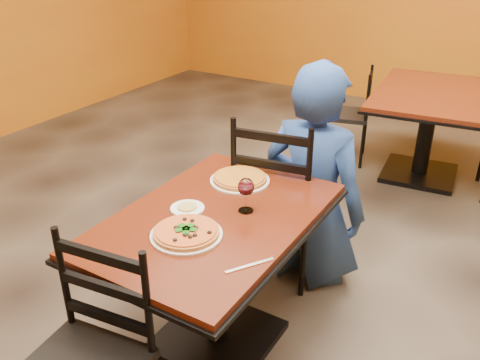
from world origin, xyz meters
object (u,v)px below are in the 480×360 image
Objects in this scene: diner at (315,174)px; pizza_main at (186,232)px; wine_glass at (246,194)px; plate_far at (240,180)px; plate_main at (186,235)px; chair_second_left at (346,115)px; chair_main_far at (281,194)px; table_second at (429,114)px; table_main at (215,251)px; side_plate at (187,208)px; pizza_far at (240,178)px.

pizza_main is (-0.15, -1.02, 0.11)m from diner.
plate_far is at bearing 126.53° from wine_glass.
diner is 1.03m from plate_main.
chair_second_left is at bearing 99.24° from wine_glass.
plate_far is at bearing 65.95° from diner.
plate_main is 1.72× the size of wine_glass.
chair_main_far is 1.84m from chair_second_left.
table_second is at bearing 77.49° from plate_far.
side_plate is (-0.14, -0.02, 0.20)m from table_main.
chair_main_far reaches higher than chair_second_left.
plate_main is (0.02, -0.94, 0.24)m from chair_main_far.
plate_far is (-0.08, 0.36, 0.20)m from table_main.
side_plate is at bearing -98.48° from plate_far.
chair_second_left is 2.99× the size of pizza_main.
diner is 4.27× the size of plate_far.
table_main is 0.42m from plate_far.
wine_glass is at bearing 71.19° from pizza_main.
plate_main is at bearing -108.81° from wine_glass.
table_second is at bearing 81.52° from pizza_main.
chair_second_left reaches higher than plate_main.
wine_glass is at bearing 88.91° from diner.
side_plate is at bearing -151.39° from wine_glass.
chair_second_left is at bearing 95.57° from pizza_far.
table_second is at bearing 77.49° from pizza_far.
plate_far is at bearing 97.66° from plate_main.
chair_main_far reaches higher than table_second.
chair_main_far is at bearing 91.26° from pizza_main.
table_main is 0.28m from plate_main.
diner reaches higher than pizza_main.
plate_far is 0.02m from pizza_far.
pizza_main is (-0.41, -2.76, 0.21)m from table_second.
pizza_far is (-0.06, -0.37, 0.25)m from chair_main_far.
pizza_far is at bearing 102.96° from table_main.
chair_main_far is 0.45m from plate_far.
chair_second_left reaches higher than plate_far.
chair_main_far is at bearing -6.81° from chair_second_left.
pizza_main reaches higher than table_main.
wine_glass is (0.24, 0.13, 0.08)m from side_plate.
diner reaches higher than side_plate.
chair_second_left is 2.79m from plate_main.
pizza_far is at bearing 126.53° from wine_glass.
wine_glass is at bearing 47.93° from table_main.
table_second is 4.95× the size of pizza_main.
pizza_far is (-0.08, 0.56, 0.02)m from plate_main.
chair_main_far is 3.34× the size of plate_main.
diner is 0.89m from side_plate.
diner is at bearing 79.92° from table_main.
pizza_far reaches higher than table_second.
chair_second_left is 2.74× the size of plate_main.
diner reaches higher than pizza_far.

